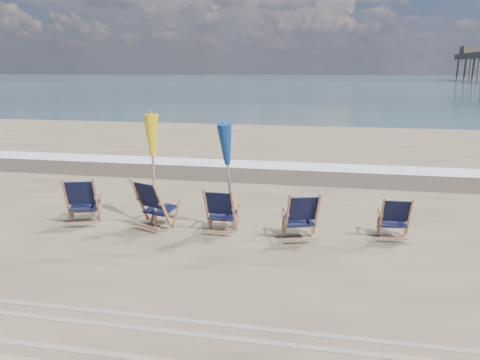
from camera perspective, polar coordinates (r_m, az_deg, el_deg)
The scene contains 11 objects.
ocean at distance 135.63m, azimuth 10.70°, elevation 11.83°, with size 400.00×400.00×0.00m, color #37515B.
surf_foam at distance 16.33m, azimuth 4.20°, elevation 1.82°, with size 200.00×1.40×0.01m, color silver.
wet_sand_strip at distance 14.88m, azimuth 3.47°, elevation 0.68°, with size 200.00×2.60×0.00m, color #42362A.
tire_tracks at distance 6.12m, azimuth -9.77°, elevation -19.19°, with size 80.00×1.30×0.01m, color gray, non-canonical shape.
beach_chair_0 at distance 10.39m, azimuth -17.10°, elevation -2.42°, with size 0.70×0.79×1.10m, color black, non-canonical shape.
beach_chair_1 at distance 9.61m, azimuth -9.49°, elevation -3.21°, with size 0.72×0.80×1.12m, color black, non-canonical shape.
beach_chair_2 at distance 9.35m, azimuth -0.82°, elevation -3.89°, with size 0.64×0.72×1.00m, color black, non-canonical shape.
beach_chair_3 at distance 9.13m, azimuth 9.34°, elevation -4.41°, with size 0.66×0.74×1.02m, color black, non-canonical shape.
beach_chair_4 at distance 9.60m, azimuth 19.92°, elevation -4.49°, with size 0.59×0.67×0.92m, color black, non-canonical shape.
umbrella_yellow at distance 9.69m, azimuth -10.66°, elevation 4.56°, with size 0.30×0.30×2.36m.
umbrella_blue at distance 9.23m, azimuth -1.36°, elevation 4.12°, with size 0.30×0.30×2.32m.
Camera 1 is at (1.95, -7.58, 3.28)m, focal length 35.00 mm.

